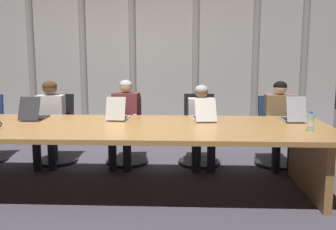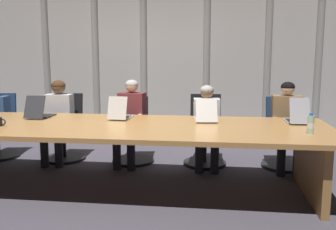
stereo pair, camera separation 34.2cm
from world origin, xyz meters
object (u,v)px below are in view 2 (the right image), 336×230
Objects in this scene: laptop_center at (121,114)px; laptop_left_mid at (40,113)px; laptop_right_mid at (205,116)px; laptop_right_end at (296,118)px; office_chair_right_mid at (205,138)px; office_chair_right_end at (283,141)px; water_bottle_primary at (311,125)px; office_chair_left_mid at (65,135)px; person_center at (130,118)px; office_chair_center at (133,138)px; person_right_mid at (207,122)px; person_right_end at (287,121)px; person_left_mid at (58,116)px.

laptop_left_mid is at bearing 94.18° from laptop_center.
laptop_right_end is (1.05, -0.03, 0.00)m from laptop_right_mid.
laptop_right_mid is 0.86m from office_chair_right_mid.
office_chair_right_end is 1.48m from water_bottle_primary.
office_chair_left_mid is 0.99× the size of office_chair_right_mid.
person_center is (1.02, -0.16, 0.30)m from office_chair_left_mid.
office_chair_center is (1.02, -0.00, -0.01)m from office_chair_left_mid.
person_right_end reaches higher than person_right_mid.
person_left_mid is 1.06m from person_center.
laptop_right_mid is at bearing -59.82° from office_chair_right_end.
water_bottle_primary is at bearing -4.45° from office_chair_right_end.
person_center is at bearing -82.27° from office_chair_right_mid.
office_chair_left_mid is 2.11m from person_right_mid.
laptop_right_mid is at bearing 0.08° from office_chair_right_mid.
laptop_center reaches higher than office_chair_center.
office_chair_center is 0.79× the size of person_left_mid.
laptop_right_mid is (2.07, 0.03, -0.00)m from laptop_left_mid.
person_center is at bearing 71.96° from laptop_right_end.
person_right_end reaches higher than office_chair_right_mid.
laptop_left_mid is 1.19m from person_center.
laptop_right_end is 3.25m from office_chair_left_mid.
person_left_mid is 0.99× the size of person_center.
person_right_end is at bearing -3.35° from laptop_right_end.
laptop_right_mid is 1.36m from office_chair_center.
laptop_center is at bearing 87.46° from laptop_right_end.
person_center is at bearing -88.54° from person_right_end.
office_chair_center is 1.11m from person_right_mid.
laptop_right_end is (3.12, 0.01, 0.00)m from laptop_left_mid.
laptop_center is 0.42× the size of office_chair_right_end.
laptop_left_mid is 1.05× the size of laptop_right_end.
laptop_center is at bearing -75.07° from office_chair_right_end.
office_chair_right_end is at bearing 95.65° from person_right_mid.
person_right_mid reaches higher than office_chair_right_end.
office_chair_right_mid is at bearing 87.52° from office_chair_left_mid.
person_right_end reaches higher than laptop_right_mid.
person_left_mid is 2.12m from person_right_mid.
water_bottle_primary is at bearing 36.50° from office_chair_right_mid.
water_bottle_primary is (3.17, -1.24, 0.17)m from person_left_mid.
laptop_center reaches higher than laptop_right_mid.
water_bottle_primary is (3.13, -0.62, 0.04)m from laptop_left_mid.
office_chair_right_end is 2.14m from person_center.
office_chair_center is at bearing -92.81° from person_right_end.
laptop_center is 1.21m from person_right_mid.
office_chair_right_end is (3.13, 0.77, -0.45)m from laptop_left_mid.
laptop_center is at bearing 162.83° from water_bottle_primary.
office_chair_right_end is (1.06, 0.74, -0.44)m from laptop_right_mid.
laptop_center reaches higher than office_chair_right_end.
office_chair_left_mid is 1.02m from office_chair_center.
office_chair_left_mid reaches higher than water_bottle_primary.
person_left_mid is 5.65× the size of water_bottle_primary.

